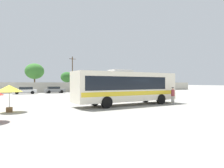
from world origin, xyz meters
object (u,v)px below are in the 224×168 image
object	(u,v)px
attendant_by_bus_door	(173,95)
parked_car_leftmost_white	(25,90)
parked_car_rightmost_silver	(109,89)
roadside_tree_midleft	(35,71)
utility_pole_near	(72,73)
roadside_tree_midright	(67,77)
parked_car_third_grey	(82,89)
parked_car_second_grey	(54,90)
coach_bus_cream_yellow	(126,86)
vendor_umbrella_secondary_yellow	(9,89)

from	to	relation	value
attendant_by_bus_door	parked_car_leftmost_white	size ratio (longest dim) A/B	0.39
attendant_by_bus_door	parked_car_rightmost_silver	world-z (taller)	attendant_by_bus_door
parked_car_leftmost_white	roadside_tree_midleft	world-z (taller)	roadside_tree_midleft
utility_pole_near	roadside_tree_midright	xyz separation A→B (m)	(-0.60, 3.73, -0.92)
parked_car_third_grey	attendant_by_bus_door	bearing A→B (deg)	-87.64
attendant_by_bus_door	parked_car_rightmost_silver	bearing A→B (deg)	79.05
parked_car_rightmost_silver	roadside_tree_midright	bearing A→B (deg)	127.42
attendant_by_bus_door	parked_car_second_grey	distance (m)	28.92
parked_car_third_grey	roadside_tree_midleft	distance (m)	12.78
attendant_by_bus_door	parked_car_second_grey	bearing A→B (deg)	105.02
coach_bus_cream_yellow	parked_car_leftmost_white	distance (m)	26.87
parked_car_second_grey	roadside_tree_midleft	distance (m)	8.92
parked_car_rightmost_silver	roadside_tree_midleft	size ratio (longest dim) A/B	0.63
coach_bus_cream_yellow	attendant_by_bus_door	distance (m)	5.04
utility_pole_near	coach_bus_cream_yellow	bearing A→B (deg)	-94.84
parked_car_rightmost_silver	parked_car_third_grey	bearing A→B (deg)	175.55
parked_car_rightmost_silver	utility_pole_near	xyz separation A→B (m)	(-7.30, 6.58, 3.93)
attendant_by_bus_door	parked_car_rightmost_silver	xyz separation A→B (m)	(5.32, 27.52, -0.22)
attendant_by_bus_door	roadside_tree_midleft	distance (m)	36.82
parked_car_second_grey	parked_car_third_grey	world-z (taller)	parked_car_third_grey
parked_car_leftmost_white	roadside_tree_midleft	xyz separation A→B (m)	(2.30, 7.97, 4.28)
coach_bus_cream_yellow	roadside_tree_midleft	distance (m)	34.13
parked_car_third_grey	utility_pole_near	size ratio (longest dim) A/B	0.47
parked_car_third_grey	utility_pole_near	world-z (taller)	utility_pole_near
parked_car_leftmost_white	roadside_tree_midright	bearing A→B (deg)	45.31
attendant_by_bus_door	parked_car_leftmost_white	bearing A→B (deg)	116.39
vendor_umbrella_secondary_yellow	roadside_tree_midright	world-z (taller)	roadside_tree_midright
roadside_tree_midleft	coach_bus_cream_yellow	bearing A→B (deg)	-79.27
coach_bus_cream_yellow	parked_car_third_grey	xyz separation A→B (m)	(3.58, 26.53, -1.09)
parked_car_leftmost_white	utility_pole_near	bearing A→B (deg)	32.22
attendant_by_bus_door	roadside_tree_midright	world-z (taller)	roadside_tree_midright
parked_car_second_grey	roadside_tree_midleft	xyz separation A→B (m)	(-3.56, 6.97, 4.28)
coach_bus_cream_yellow	parked_car_second_grey	size ratio (longest dim) A/B	2.59
parked_car_leftmost_white	parked_car_third_grey	world-z (taller)	parked_car_third_grey
parked_car_second_grey	roadside_tree_midright	size ratio (longest dim) A/B	0.83
attendant_by_bus_door	parked_car_rightmost_silver	size ratio (longest dim) A/B	0.40
parked_car_second_grey	parked_car_third_grey	distance (m)	6.34
vendor_umbrella_secondary_yellow	parked_car_rightmost_silver	bearing A→B (deg)	52.11
attendant_by_bus_door	roadside_tree_midleft	size ratio (longest dim) A/B	0.25
parked_car_second_grey	utility_pole_near	distance (m)	9.18
parked_car_rightmost_silver	parked_car_second_grey	bearing A→B (deg)	178.20
vendor_umbrella_secondary_yellow	attendant_by_bus_door	bearing A→B (deg)	-4.94
attendant_by_bus_door	vendor_umbrella_secondary_yellow	distance (m)	15.16
parked_car_rightmost_silver	roadside_tree_midright	xyz separation A→B (m)	(-7.89, 10.31, 3.01)
utility_pole_near	roadside_tree_midleft	size ratio (longest dim) A/B	1.30
parked_car_leftmost_white	parked_car_rightmost_silver	xyz separation A→B (m)	(18.68, 0.60, 0.03)
roadside_tree_midleft	roadside_tree_midright	size ratio (longest dim) A/B	1.32
coach_bus_cream_yellow	vendor_umbrella_secondary_yellow	size ratio (longest dim) A/B	5.48
coach_bus_cream_yellow	roadside_tree_midleft	world-z (taller)	roadside_tree_midleft
parked_car_second_grey	utility_pole_near	bearing A→B (deg)	48.21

